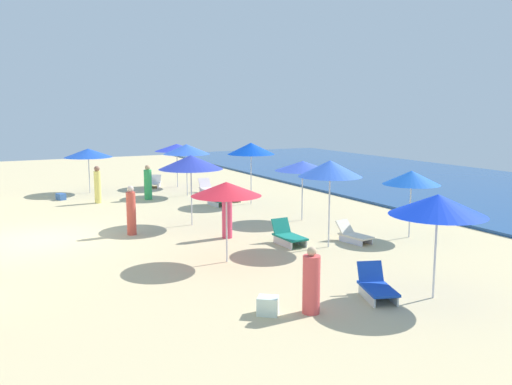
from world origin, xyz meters
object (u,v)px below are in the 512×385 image
at_px(beachgoer_0, 131,212).
at_px(lounge_chair_1_0, 154,183).
at_px(umbrella_3, 191,162).
at_px(cooler_box_1, 268,306).
at_px(umbrella_5, 186,149).
at_px(umbrella_6, 330,169).
at_px(beachgoer_2, 98,185).
at_px(cooler_box_0, 61,197).
at_px(umbrella_1, 177,148).
at_px(lounge_chair_2_0, 217,200).
at_px(lounge_chair_5_0, 207,188).
at_px(lounge_chair_4_0, 376,287).
at_px(umbrella_9, 303,166).
at_px(beachgoer_4, 148,183).
at_px(umbrella_0, 88,153).
at_px(umbrella_2, 251,149).
at_px(lounge_chair_6_0, 288,236).
at_px(beachgoer_1, 311,283).
at_px(lounge_chair_2_1, 231,196).
at_px(umbrella_7, 226,189).
at_px(beachgoer_3, 227,215).
at_px(lounge_chair_6_1, 353,235).
at_px(umbrella_8, 411,178).
at_px(umbrella_4, 438,205).

bearing_deg(beachgoer_0, lounge_chair_1_0, 0.44).
distance_m(umbrella_3, cooler_box_1, 9.62).
height_order(umbrella_5, umbrella_6, umbrella_6).
xyz_separation_m(lounge_chair_1_0, umbrella_6, (15.35, 1.13, 2.28)).
xyz_separation_m(beachgoer_2, cooler_box_0, (-1.72, -1.43, -0.69)).
relative_size(umbrella_1, lounge_chair_2_0, 1.89).
bearing_deg(umbrella_3, lounge_chair_5_0, 153.59).
relative_size(lounge_chair_4_0, cooler_box_0, 2.86).
relative_size(umbrella_9, beachgoer_4, 1.40).
distance_m(umbrella_0, umbrella_2, 9.05).
relative_size(umbrella_6, lounge_chair_6_0, 2.08).
distance_m(umbrella_9, beachgoer_1, 9.89).
xyz_separation_m(lounge_chair_2_1, lounge_chair_4_0, (13.69, -2.54, 0.03)).
distance_m(lounge_chair_4_0, beachgoer_1, 1.91).
xyz_separation_m(lounge_chair_5_0, umbrella_7, (12.06, -4.29, 1.87)).
bearing_deg(beachgoer_1, umbrella_6, 141.06).
height_order(lounge_chair_2_1, umbrella_5, umbrella_5).
distance_m(umbrella_0, umbrella_9, 12.57).
height_order(lounge_chair_2_1, beachgoer_4, beachgoer_4).
height_order(lounge_chair_1_0, beachgoer_2, beachgoer_2).
bearing_deg(lounge_chair_6_0, beachgoer_3, 127.61).
xyz_separation_m(umbrella_3, beachgoer_0, (0.53, -2.43, -1.57)).
xyz_separation_m(lounge_chair_5_0, lounge_chair_6_1, (11.85, 0.39, -0.02)).
relative_size(beachgoer_1, beachgoer_2, 0.85).
bearing_deg(umbrella_8, umbrella_6, -93.43).
bearing_deg(lounge_chair_4_0, cooler_box_1, -166.83).
distance_m(beachgoer_3, cooler_box_1, 7.06).
xyz_separation_m(umbrella_1, umbrella_7, (14.87, -3.65, -0.08)).
relative_size(umbrella_3, lounge_chair_4_0, 1.93).
height_order(umbrella_5, cooler_box_1, umbrella_5).
xyz_separation_m(umbrella_6, lounge_chair_6_0, (-0.87, -0.98, -2.24)).
relative_size(lounge_chair_6_1, umbrella_8, 0.59).
distance_m(beachgoer_0, beachgoer_1, 9.17).
bearing_deg(lounge_chair_2_1, umbrella_2, -64.86).
bearing_deg(umbrella_6, umbrella_2, 170.75).
distance_m(lounge_chair_5_0, cooler_box_1, 16.93).
distance_m(umbrella_1, lounge_chair_1_0, 2.36).
bearing_deg(umbrella_4, umbrella_1, 178.34).
relative_size(beachgoer_1, beachgoer_3, 0.87).
distance_m(umbrella_1, beachgoer_4, 4.49).
bearing_deg(umbrella_3, lounge_chair_4_0, 6.18).
bearing_deg(lounge_chair_1_0, umbrella_9, -51.10).
xyz_separation_m(lounge_chair_1_0, beachgoer_1, (19.82, -2.44, 0.44)).
bearing_deg(lounge_chair_2_1, umbrella_5, 120.87).
bearing_deg(umbrella_9, lounge_chair_1_0, -167.30).
relative_size(lounge_chair_2_1, cooler_box_0, 2.66).
xyz_separation_m(umbrella_1, cooler_box_0, (1.52, -6.43, -2.06)).
bearing_deg(umbrella_8, umbrella_4, -37.77).
distance_m(umbrella_1, umbrella_6, 14.82).
distance_m(lounge_chair_5_0, beachgoer_2, 5.70).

